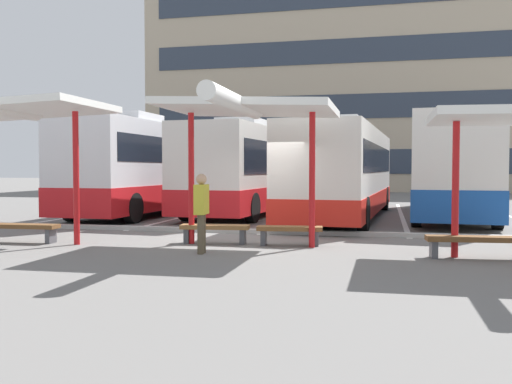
# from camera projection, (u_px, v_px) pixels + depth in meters

# --- Properties ---
(ground_plane) EXTENTS (160.00, 160.00, 0.00)m
(ground_plane) POSITION_uv_depth(u_px,v_px,m) (252.00, 238.00, 14.46)
(ground_plane) COLOR slate
(terminal_building) EXTENTS (32.28, 10.43, 19.67)m
(terminal_building) POSITION_uv_depth(u_px,v_px,m) (346.00, 90.00, 47.82)
(terminal_building) COLOR tan
(terminal_building) RESTS_ON ground
(coach_bus_0) EXTENTS (2.79, 10.66, 3.83)m
(coach_bus_0) POSITION_uv_depth(u_px,v_px,m) (150.00, 169.00, 22.13)
(coach_bus_0) COLOR silver
(coach_bus_0) RESTS_ON ground
(coach_bus_1) EXTENTS (3.41, 11.59, 3.66)m
(coach_bus_1) POSITION_uv_depth(u_px,v_px,m) (254.00, 171.00, 22.71)
(coach_bus_1) COLOR silver
(coach_bus_1) RESTS_ON ground
(coach_bus_2) EXTENTS (3.34, 11.90, 3.50)m
(coach_bus_2) POSITION_uv_depth(u_px,v_px,m) (344.00, 173.00, 20.27)
(coach_bus_2) COLOR silver
(coach_bus_2) RESTS_ON ground
(coach_bus_3) EXTENTS (3.57, 12.59, 3.83)m
(coach_bus_3) POSITION_uv_depth(u_px,v_px,m) (452.00, 169.00, 21.14)
(coach_bus_3) COLOR silver
(coach_bus_3) RESTS_ON ground
(lane_stripe_0) EXTENTS (0.16, 14.00, 0.01)m
(lane_stripe_0) POSITION_uv_depth(u_px,v_px,m) (114.00, 211.00, 23.81)
(lane_stripe_0) COLOR white
(lane_stripe_0) RESTS_ON ground
(lane_stripe_1) EXTENTS (0.16, 14.00, 0.01)m
(lane_stripe_1) POSITION_uv_depth(u_px,v_px,m) (202.00, 212.00, 22.92)
(lane_stripe_1) COLOR white
(lane_stripe_1) RESTS_ON ground
(lane_stripe_2) EXTENTS (0.16, 14.00, 0.01)m
(lane_stripe_2) POSITION_uv_depth(u_px,v_px,m) (298.00, 214.00, 22.03)
(lane_stripe_2) COLOR white
(lane_stripe_2) RESTS_ON ground
(lane_stripe_3) EXTENTS (0.16, 14.00, 0.01)m
(lane_stripe_3) POSITION_uv_depth(u_px,v_px,m) (402.00, 216.00, 21.15)
(lane_stripe_3) COLOR white
(lane_stripe_3) RESTS_ON ground
(waiting_shelter_0) EXTENTS (4.17, 4.77, 3.38)m
(waiting_shelter_0) POSITION_uv_depth(u_px,v_px,m) (9.00, 112.00, 13.19)
(waiting_shelter_0) COLOR red
(waiting_shelter_0) RESTS_ON ground
(bench_0) EXTENTS (2.01, 0.52, 0.45)m
(bench_0) POSITION_uv_depth(u_px,v_px,m) (19.00, 228.00, 13.60)
(bench_0) COLOR brown
(bench_0) RESTS_ON ground
(waiting_shelter_1) EXTENTS (3.89, 4.77, 3.35)m
(waiting_shelter_1) POSITION_uv_depth(u_px,v_px,m) (247.00, 110.00, 12.68)
(waiting_shelter_1) COLOR red
(waiting_shelter_1) RESTS_ON ground
(bench_1) EXTENTS (1.68, 0.60, 0.45)m
(bench_1) POSITION_uv_depth(u_px,v_px,m) (215.00, 230.00, 13.40)
(bench_1) COLOR brown
(bench_1) RESTS_ON ground
(bench_2) EXTENTS (1.56, 0.60, 0.45)m
(bench_2) POSITION_uv_depth(u_px,v_px,m) (290.00, 231.00, 13.05)
(bench_2) COLOR brown
(bench_2) RESTS_ON ground
(bench_3) EXTENTS (2.02, 0.61, 0.45)m
(bench_3) POSITION_uv_depth(u_px,v_px,m) (478.00, 242.00, 11.11)
(bench_3) COLOR brown
(bench_3) RESTS_ON ground
(platform_kerb) EXTENTS (44.00, 0.24, 0.12)m
(platform_kerb) POSITION_uv_depth(u_px,v_px,m) (261.00, 231.00, 15.45)
(platform_kerb) COLOR #ADADA8
(platform_kerb) RESTS_ON ground
(waiting_passenger_0) EXTENTS (0.26, 0.50, 1.69)m
(waiting_passenger_0) POSITION_uv_depth(u_px,v_px,m) (201.00, 207.00, 11.79)
(waiting_passenger_0) COLOR brown
(waiting_passenger_0) RESTS_ON ground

